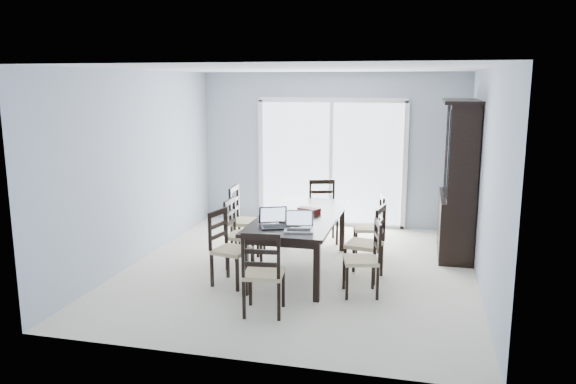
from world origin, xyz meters
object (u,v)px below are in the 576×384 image
Objects in this scene: chair_end_near at (263,265)px; chair_right_near at (369,250)px; chair_right_mid at (372,235)px; game_box at (309,211)px; chair_left_near at (226,239)px; chair_right_far at (374,220)px; dining_table at (300,221)px; china_hutch at (459,180)px; chair_left_far at (242,212)px; laptop_silver at (299,227)px; chair_left_mid at (237,226)px; cell_phone at (275,233)px; laptop_dark at (275,223)px; hot_tub at (319,190)px; chair_end_far at (323,204)px.

chair_right_near is at bearing 34.19° from chair_end_near.
chair_right_mid reaches higher than game_box.
chair_left_near reaches higher than chair_right_far.
chair_right_near is at bearing -33.93° from dining_table.
chair_right_mid is (-1.08, -1.38, -0.49)m from china_hutch.
chair_right_mid is (-0.01, 0.52, 0.04)m from chair_right_near.
chair_left_far reaches higher than laptop_silver.
chair_left_far reaches higher than chair_right_near.
chair_left_mid reaches higher than chair_right_near.
dining_table is 1.96× the size of chair_left_far.
chair_right_near is at bearing -119.33° from china_hutch.
cell_phone is at bearing 85.10° from chair_end_near.
laptop_dark is (0.63, -0.01, 0.25)m from chair_left_near.
chair_right_mid is at bearing 87.94° from chair_left_mid.
laptop_dark is at bearing 101.61° from chair_left_near.
chair_right_mid is at bearing 58.03° from cell_phone.
hot_tub is (-2.39, 2.09, -0.65)m from china_hutch.
chair_right_far is 9.90× the size of cell_phone.
laptop_dark is at bearing 127.35° from chair_right_mid.
chair_left_mid is at bearing 148.48° from cell_phone.
chair_left_mid is 3.79× the size of game_box.
laptop_dark is at bearing 78.85° from chair_right_near.
chair_right_near is 1.10m from cell_phone.
chair_left_mid is 2.64× the size of laptop_dark.
chair_left_near is 0.56× the size of hot_tub.
chair_right_near is 0.85m from laptop_silver.
cell_phone is at bearing 140.05° from chair_right_far.
dining_table is 0.97m from cell_phone.
chair_left_near reaches higher than laptop_silver.
chair_right_near reaches higher than cell_phone.
cell_phone is 4.33m from hot_tub.
chair_end_near is at bearing 52.82° from chair_left_near.
chair_left_mid reaches higher than game_box.
laptop_silver is at bearing 37.52° from chair_left_far.
dining_table is at bearing 42.35° from chair_right_near.
chair_end_near is 3.86× the size of game_box.
chair_right_mid is 1.72m from chair_end_near.
cell_phone is at bearing 93.27° from chair_right_near.
china_hutch reaches higher than chair_left_far.
chair_end_far is (0.81, 2.17, 0.02)m from chair_left_near.
game_box is at bearing -149.62° from china_hutch.
chair_end_far is (0.88, 1.53, 0.01)m from chair_left_mid.
chair_left_near is at bearing 7.10° from chair_left_far.
chair_left_far is at bearing -102.60° from hot_tub.
chair_end_far is at bearing -77.68° from hot_tub.
chair_end_far reaches higher than chair_left_mid.
dining_table is 3.37m from hot_tub.
chair_right_near is 3.64× the size of game_box.
game_box is at bearing 119.97° from chair_right_far.
chair_left_far reaches higher than chair_end_near.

